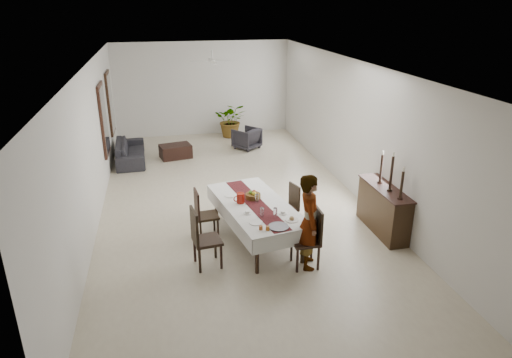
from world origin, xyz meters
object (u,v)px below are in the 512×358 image
at_px(dining_table_top, 255,205).
at_px(woman, 309,222).
at_px(sideboard_body, 383,210).
at_px(red_pitcher, 241,198).
at_px(sofa, 131,151).

relative_size(dining_table_top, woman, 1.39).
xyz_separation_m(dining_table_top, sideboard_body, (2.63, -0.22, -0.26)).
bearing_deg(red_pitcher, sideboard_body, -6.32).
xyz_separation_m(red_pitcher, woman, (0.99, -1.26, 0.00)).
xyz_separation_m(woman, sideboard_body, (1.91, 0.94, -0.41)).
xyz_separation_m(sideboard_body, sofa, (-5.24, 5.64, -0.17)).
distance_m(woman, sofa, 7.39).
relative_size(dining_table_top, sideboard_body, 1.55).
bearing_deg(red_pitcher, sofa, 113.76).
distance_m(red_pitcher, woman, 1.60).
distance_m(red_pitcher, sofa, 5.83).
bearing_deg(sideboard_body, dining_table_top, 175.29).
distance_m(dining_table_top, sideboard_body, 2.65).
bearing_deg(sofa, sideboard_body, -138.76).
height_order(red_pitcher, sofa, red_pitcher).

